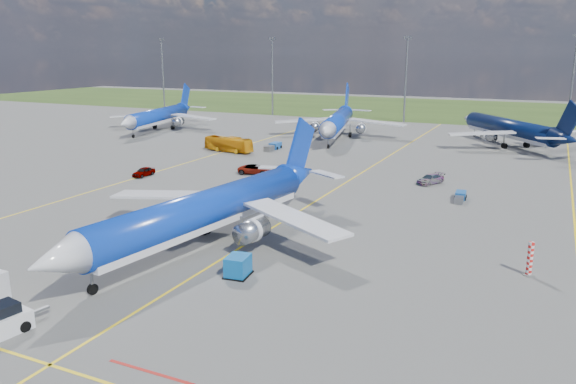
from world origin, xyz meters
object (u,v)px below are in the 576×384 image
at_px(warning_post, 530,259).
at_px(bg_jet_n, 508,146).
at_px(baggage_tug_w, 460,197).
at_px(uld_container, 238,266).
at_px(bg_jet_nw, 159,130).
at_px(main_airliner, 207,246).
at_px(service_car_b, 255,169).
at_px(bg_jet_nnw, 337,138).
at_px(service_car_c, 430,179).
at_px(baggage_tug_c, 273,147).
at_px(apron_bus, 228,144).
at_px(service_car_a, 144,172).

height_order(warning_post, bg_jet_n, bg_jet_n).
xyz_separation_m(warning_post, baggage_tug_w, (-9.25, 23.29, -1.04)).
height_order(uld_container, baggage_tug_w, uld_container).
relative_size(bg_jet_nw, uld_container, 17.35).
distance_m(main_airliner, baggage_tug_w, 35.06).
height_order(main_airliner, service_car_b, main_airliner).
bearing_deg(bg_jet_nnw, service_car_c, -65.14).
xyz_separation_m(bg_jet_n, main_airliner, (-22.19, -77.37, 0.00)).
bearing_deg(main_airliner, baggage_tug_c, 117.70).
xyz_separation_m(warning_post, bg_jet_nnw, (-42.14, 66.54, -1.50)).
xyz_separation_m(bg_jet_nnw, baggage_tug_c, (-6.36, -18.95, 0.58)).
relative_size(apron_bus, service_car_b, 1.92).
relative_size(warning_post, baggage_tug_c, 0.54).
distance_m(uld_container, service_car_b, 41.07).
bearing_deg(uld_container, service_car_c, 71.78).
distance_m(service_car_b, baggage_tug_w, 31.72).
bearing_deg(service_car_c, main_airliner, -84.63).
distance_m(service_car_a, service_car_c, 43.33).
relative_size(bg_jet_nnw, apron_bus, 4.02).
bearing_deg(apron_bus, warning_post, -117.55).
distance_m(bg_jet_nw, baggage_tug_c, 39.56).
relative_size(bg_jet_n, uld_container, 17.82).
relative_size(service_car_a, baggage_tug_c, 0.73).
bearing_deg(apron_bus, service_car_c, -95.17).
relative_size(warning_post, apron_bus, 0.29).
bearing_deg(service_car_a, bg_jet_n, 49.05).
height_order(main_airliner, baggage_tug_w, main_airliner).
xyz_separation_m(main_airliner, apron_bus, (-25.87, 47.25, 1.44)).
bearing_deg(warning_post, baggage_tug_w, 111.66).
xyz_separation_m(apron_bus, baggage_tug_c, (6.68, 5.79, -0.86)).
relative_size(bg_jet_n, service_car_c, 8.26).
relative_size(bg_jet_nnw, uld_container, 18.66).
bearing_deg(service_car_b, uld_container, -164.76).
bearing_deg(service_car_a, uld_container, -39.57).
bearing_deg(baggage_tug_w, uld_container, -114.96).
xyz_separation_m(main_airliner, baggage_tug_w, (20.06, 28.75, 0.46)).
distance_m(apron_bus, baggage_tug_c, 8.88).
xyz_separation_m(service_car_a, baggage_tug_c, (7.27, 30.12, -0.12)).
distance_m(apron_bus, service_car_c, 41.92).
height_order(bg_jet_n, uld_container, bg_jet_n).
distance_m(service_car_b, baggage_tug_c, 22.84).
height_order(warning_post, service_car_c, warning_post).
relative_size(uld_container, service_car_c, 0.46).
height_order(apron_bus, service_car_a, apron_bus).
bearing_deg(warning_post, uld_container, -154.61).
bearing_deg(baggage_tug_w, apron_bus, 154.57).
bearing_deg(baggage_tug_w, service_car_a, -176.36).
height_order(bg_jet_n, apron_bus, bg_jet_n).
xyz_separation_m(warning_post, apron_bus, (-55.18, 41.79, -0.06)).
distance_m(service_car_a, baggage_tug_w, 46.89).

